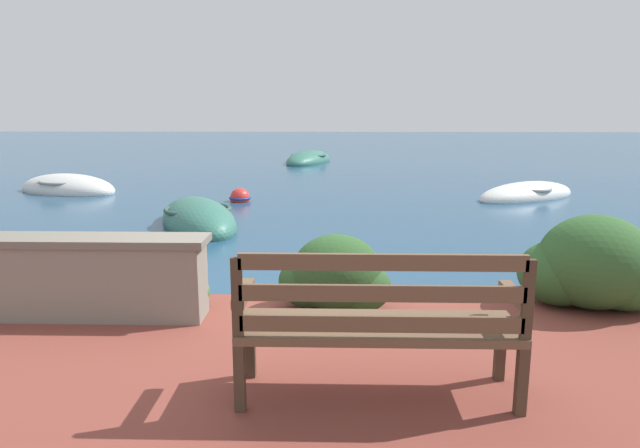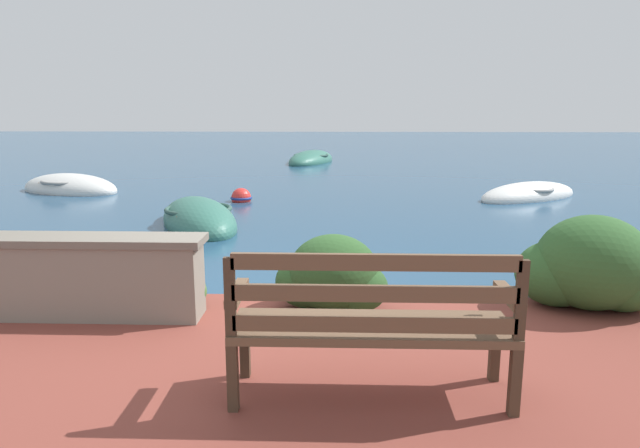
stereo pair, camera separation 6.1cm
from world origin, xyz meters
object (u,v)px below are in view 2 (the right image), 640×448
object	(u,v)px
rowboat_mid	(529,196)
rowboat_outer	(311,161)
park_bench	(372,321)
rowboat_far	(70,189)
mooring_buoy	(241,198)
rowboat_nearest	(199,221)

from	to	relation	value
rowboat_mid	rowboat_outer	bearing A→B (deg)	89.60
park_bench	rowboat_far	world-z (taller)	park_bench
rowboat_far	mooring_buoy	xyz separation A→B (m)	(4.16, -1.23, 0.01)
park_bench	rowboat_outer	xyz separation A→B (m)	(-1.17, 16.90, -0.64)
rowboat_nearest	rowboat_mid	distance (m)	7.07
rowboat_mid	mooring_buoy	bearing A→B (deg)	152.72
mooring_buoy	rowboat_outer	bearing A→B (deg)	83.00
mooring_buoy	rowboat_far	bearing A→B (deg)	163.53
rowboat_far	rowboat_outer	distance (m)	8.89
rowboat_nearest	mooring_buoy	bearing A→B (deg)	147.61
rowboat_outer	mooring_buoy	world-z (taller)	rowboat_outer
rowboat_far	park_bench	bearing A→B (deg)	143.66
rowboat_nearest	park_bench	bearing A→B (deg)	-3.33
park_bench	rowboat_far	distance (m)	11.61
rowboat_mid	mooring_buoy	xyz separation A→B (m)	(-6.08, -0.63, 0.02)
park_bench	mooring_buoy	size ratio (longest dim) A/B	3.66
rowboat_outer	mooring_buoy	bearing A→B (deg)	9.52
rowboat_nearest	mooring_buoy	size ratio (longest dim) A/B	6.10
park_bench	rowboat_far	bearing A→B (deg)	124.30
park_bench	mooring_buoy	xyz separation A→B (m)	(-2.21, 8.45, -0.63)
rowboat_nearest	rowboat_far	xyz separation A→B (m)	(-3.88, 3.69, -0.00)
rowboat_nearest	rowboat_outer	bearing A→B (deg)	147.23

